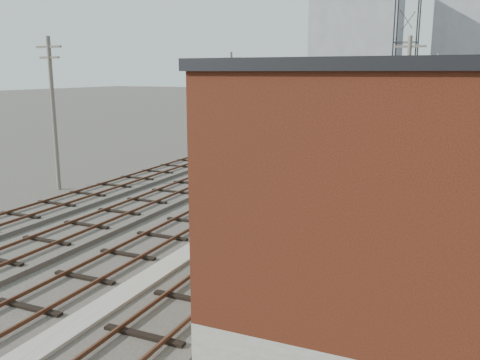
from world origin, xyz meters
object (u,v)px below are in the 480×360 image
Objects in this scene: car_grey at (277,125)px; site_trailer at (302,118)px; switch_stand at (251,162)px; car_red at (225,133)px; car_silver at (222,132)px; signal_mast at (254,226)px.

site_trailer is at bearing -63.60° from car_grey.
car_grey is (-7.46, 26.45, -0.02)m from switch_stand.
switch_stand is 27.48m from car_grey.
site_trailer is at bearing 8.81° from car_red.
car_red is 1.03× the size of car_grey.
car_red is at bearing -128.70° from car_silver.
switch_stand is 17.98m from car_silver.
signal_mast is 36.95m from car_red.
car_grey is at bearing -8.59° from car_silver.
switch_stand is at bearing -145.05° from car_silver.
car_silver reaches higher than car_grey.
signal_mast is 0.84× the size of car_grey.
car_red is (-16.71, 32.93, -1.31)m from signal_mast.
car_red reaches higher than switch_stand.
switch_stand is 17.00m from car_red.
site_trailer is 1.45× the size of car_silver.
car_silver is at bearing 72.14° from car_red.
switch_stand is 0.32× the size of car_grey.
car_silver is (-4.56, -14.01, -0.58)m from site_trailer.
car_red is 12.05m from car_grey.
car_red reaches higher than car_grey.
signal_mast is 49.34m from site_trailer.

